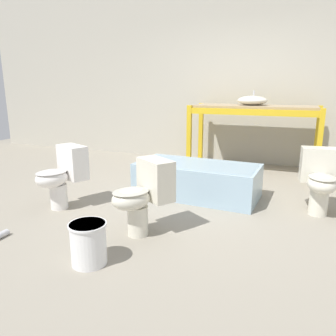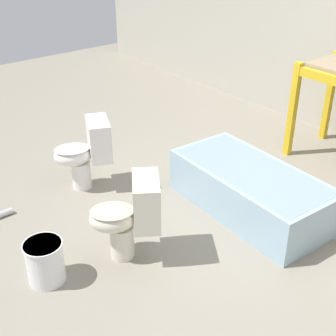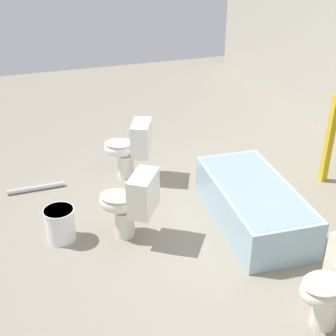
% 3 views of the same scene
% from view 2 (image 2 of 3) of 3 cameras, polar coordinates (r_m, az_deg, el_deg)
% --- Properties ---
extents(ground_plane, '(12.00, 12.00, 0.00)m').
position_cam_2_polar(ground_plane, '(4.26, 9.42, -6.22)').
color(ground_plane, gray).
extents(bathtub_main, '(1.54, 0.80, 0.41)m').
position_cam_2_polar(bathtub_main, '(4.28, 10.01, -2.34)').
color(bathtub_main, '#99B7CC').
rests_on(bathtub_main, ground_plane).
extents(toilet_near, '(0.52, 0.63, 0.70)m').
position_cam_2_polar(toilet_near, '(4.58, -9.96, 2.11)').
color(toilet_near, white).
rests_on(toilet_near, ground_plane).
extents(toilet_extra, '(0.58, 0.63, 0.70)m').
position_cam_2_polar(toilet_extra, '(3.60, -4.72, -5.62)').
color(toilet_extra, silver).
rests_on(toilet_extra, ground_plane).
extents(bucket_white, '(0.29, 0.29, 0.33)m').
position_cam_2_polar(bucket_white, '(3.61, -14.78, -10.92)').
color(bucket_white, white).
rests_on(bucket_white, ground_plane).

